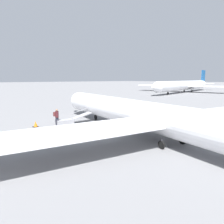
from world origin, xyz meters
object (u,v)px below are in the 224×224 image
passenger (57,116)px  airplane_taxiing_distant (185,85)px  boarding_stairs (68,121)px  airplane_main (155,117)px

passenger → airplane_taxiing_distant: bearing=29.1°
airplane_taxiing_distant → boarding_stairs: (-21.37, 60.15, -2.15)m
airplane_taxiing_distant → passenger: size_ratio=28.09×
airplane_main → passenger: airplane_main is taller
airplane_main → airplane_taxiing_distant: (31.53, -58.17, 0.65)m
airplane_taxiing_distant → boarding_stairs: 63.87m
passenger → airplane_main: bearing=-62.6°
airplane_main → boarding_stairs: size_ratio=8.38×
boarding_stairs → passenger: bearing=-179.7°
airplane_main → airplane_taxiing_distant: airplane_taxiing_distant is taller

